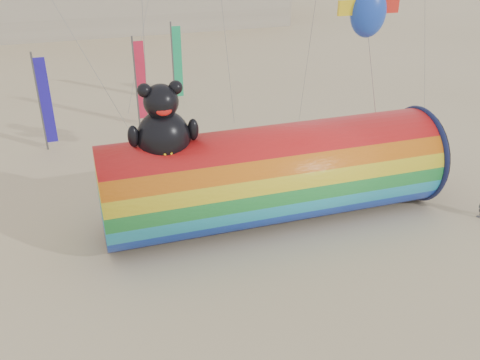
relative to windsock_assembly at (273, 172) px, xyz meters
name	(u,v)px	position (x,y,z in m)	size (l,w,h in m)	color
ground	(239,257)	(-2.16, -2.31, -2.09)	(160.00, 160.00, 0.00)	#CCB58C
windsock_assembly	(273,172)	(0.00, 0.00, 0.00)	(13.65, 4.16, 6.29)	red
festival_banners	(125,80)	(-4.30, 12.58, 0.55)	(8.61, 5.49, 5.20)	#59595E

